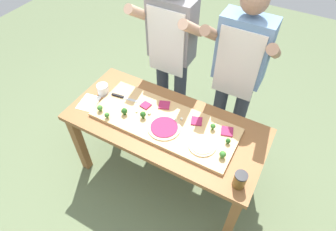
{
  "coord_description": "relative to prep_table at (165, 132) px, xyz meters",
  "views": [
    {
      "loc": [
        0.72,
        -1.26,
        2.43
      ],
      "look_at": [
        0.02,
        0.01,
        0.85
      ],
      "focal_mm": 30.17,
      "sensor_mm": 36.0,
      "label": 1
    }
  ],
  "objects": [
    {
      "name": "ground_plane",
      "position": [
        0.0,
        0.0,
        -0.65
      ],
      "size": [
        8.0,
        8.0,
        0.0
      ],
      "primitive_type": "plane",
      "color": "#60704C"
    },
    {
      "name": "cook_right",
      "position": [
        0.34,
        0.62,
        0.35
      ],
      "size": [
        0.54,
        0.39,
        1.67
      ],
      "color": "#333847",
      "rests_on": "ground"
    },
    {
      "name": "prep_table",
      "position": [
        0.0,
        0.0,
        0.0
      ],
      "size": [
        1.58,
        0.71,
        0.76
      ],
      "color": "brown",
      "rests_on": "ground"
    },
    {
      "name": "broccoli_floret_back_mid",
      "position": [
        0.51,
        0.03,
        0.17
      ],
      "size": [
        0.04,
        0.04,
        0.05
      ],
      "color": "#2C5915",
      "rests_on": "cutting_board"
    },
    {
      "name": "cheese_crumble_a",
      "position": [
        0.11,
        0.07,
        0.15
      ],
      "size": [
        0.02,
        0.02,
        0.02
      ],
      "primitive_type": "cube",
      "rotation": [
        0.0,
        0.0,
        1.07
      ],
      "color": "silver",
      "rests_on": "cutting_board"
    },
    {
      "name": "pizza_whole_white_garlic",
      "position": [
        0.35,
        -0.08,
        0.15
      ],
      "size": [
        0.2,
        0.2,
        0.02
      ],
      "color": "beige",
      "rests_on": "cutting_board"
    },
    {
      "name": "broccoli_floret_center_right",
      "position": [
        -0.31,
        -0.1,
        0.17
      ],
      "size": [
        0.05,
        0.05,
        0.06
      ],
      "color": "#2C5915",
      "rests_on": "cutting_board"
    },
    {
      "name": "cheese_crumble_b",
      "position": [
        -0.24,
        -0.03,
        0.14
      ],
      "size": [
        0.02,
        0.02,
        0.01
      ],
      "primitive_type": "cube",
      "rotation": [
        0.0,
        0.0,
        1.29
      ],
      "color": "white",
      "rests_on": "cutting_board"
    },
    {
      "name": "sauce_jar",
      "position": [
        0.68,
        -0.24,
        0.17
      ],
      "size": [
        0.08,
        0.08,
        0.13
      ],
      "color": "brown",
      "rests_on": "prep_table"
    },
    {
      "name": "cook_left",
      "position": [
        -0.29,
        0.62,
        0.35
      ],
      "size": [
        0.54,
        0.39,
        1.67
      ],
      "color": "#333847",
      "rests_on": "ground"
    },
    {
      "name": "broccoli_floret_front_right",
      "position": [
        -0.41,
        -0.19,
        0.17
      ],
      "size": [
        0.04,
        0.04,
        0.05
      ],
      "color": "#3F7220",
      "rests_on": "cutting_board"
    },
    {
      "name": "broccoli_floret_front_mid",
      "position": [
        -0.5,
        -0.16,
        0.17
      ],
      "size": [
        0.05,
        0.05,
        0.06
      ],
      "color": "#487A23",
      "rests_on": "cutting_board"
    },
    {
      "name": "flour_cup",
      "position": [
        -0.63,
        0.04,
        0.15
      ],
      "size": [
        0.1,
        0.1,
        0.09
      ],
      "color": "white",
      "rests_on": "prep_table"
    },
    {
      "name": "broccoli_floret_front_left",
      "position": [
        0.36,
        0.1,
        0.17
      ],
      "size": [
        0.04,
        0.04,
        0.06
      ],
      "color": "#3F7220",
      "rests_on": "cutting_board"
    },
    {
      "name": "cheese_crumble_c",
      "position": [
        -0.14,
        0.0,
        0.15
      ],
      "size": [
        0.02,
        0.02,
        0.02
      ],
      "primitive_type": "cube",
      "rotation": [
        0.0,
        0.0,
        1.21
      ],
      "color": "silver",
      "rests_on": "cutting_board"
    },
    {
      "name": "recipe_note",
      "position": [
        -0.67,
        -0.11,
        0.11
      ],
      "size": [
        0.18,
        0.21,
        0.0
      ],
      "primitive_type": "cube",
      "rotation": [
        0.0,
        0.0,
        0.19
      ],
      "color": "white",
      "rests_on": "prep_table"
    },
    {
      "name": "cutting_board",
      "position": [
        -0.0,
        -0.01,
        0.12
      ],
      "size": [
        1.15,
        0.45,
        0.03
      ],
      "primitive_type": "cube",
      "color": "tan",
      "rests_on": "prep_table"
    },
    {
      "name": "pizza_slice_near_right",
      "position": [
        -0.09,
        0.14,
        0.14
      ],
      "size": [
        0.11,
        0.11,
        0.01
      ],
      "primitive_type": "cube",
      "rotation": [
        0.0,
        0.0,
        0.37
      ],
      "color": "#9E234C",
      "rests_on": "cutting_board"
    },
    {
      "name": "pizza_whole_beet_magenta",
      "position": [
        0.03,
        -0.07,
        0.15
      ],
      "size": [
        0.25,
        0.25,
        0.02
      ],
      "color": "beige",
      "rests_on": "cutting_board"
    },
    {
      "name": "broccoli_floret_back_left",
      "position": [
        -0.16,
        -0.06,
        0.18
      ],
      "size": [
        0.05,
        0.05,
        0.06
      ],
      "color": "#2C5915",
      "rests_on": "cutting_board"
    },
    {
      "name": "chefs_knife",
      "position": [
        -0.44,
        0.05,
        0.14
      ],
      "size": [
        0.28,
        0.06,
        0.02
      ],
      "color": "#B7BABF",
      "rests_on": "cutting_board"
    },
    {
      "name": "pizza_slice_far_left",
      "position": [
        0.46,
        0.13,
        0.14
      ],
      "size": [
        0.11,
        0.11,
        0.01
      ],
      "primitive_type": "cube",
      "rotation": [
        0.0,
        0.0,
        0.29
      ],
      "color": "#9E234C",
      "rests_on": "cutting_board"
    },
    {
      "name": "broccoli_floret_center_left",
      "position": [
        0.52,
        -0.11,
        0.17
      ],
      "size": [
        0.05,
        0.05,
        0.06
      ],
      "color": "#3F7220",
      "rests_on": "cutting_board"
    },
    {
      "name": "pizza_slice_far_right",
      "position": [
        0.22,
        0.11,
        0.14
      ],
      "size": [
        0.11,
        0.11,
        0.01
      ],
      "primitive_type": "cube",
      "rotation": [
        0.0,
        0.0,
        0.33
      ],
      "color": "#9E234C",
      "rests_on": "cutting_board"
    },
    {
      "name": "pizza_slice_center",
      "position": [
        -0.22,
        0.06,
        0.14
      ],
      "size": [
        0.08,
        0.08,
        0.01
      ],
      "primitive_type": "cube",
      "rotation": [
        0.0,
        0.0,
        -0.16
      ],
      "color": "#9E234C",
      "rests_on": "cutting_board"
    }
  ]
}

